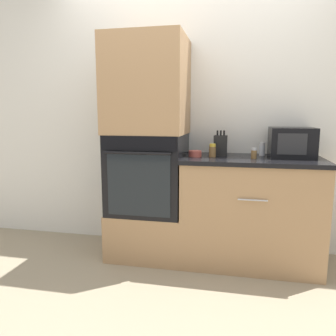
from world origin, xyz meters
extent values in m
plane|color=gray|center=(0.00, 0.00, 0.00)|extent=(12.00, 12.00, 0.00)
cube|color=silver|center=(0.00, 0.63, 1.25)|extent=(8.00, 0.05, 2.50)
cube|color=#A87F56|center=(-0.33, 0.30, 0.20)|extent=(0.67, 0.60, 0.41)
cube|color=black|center=(-0.33, 0.30, 0.76)|extent=(0.64, 0.59, 0.69)
cube|color=black|center=(-0.33, 0.00, 1.04)|extent=(0.62, 0.01, 0.12)
cube|color=#3FBFF2|center=(-0.33, 0.00, 1.04)|extent=(0.09, 0.00, 0.03)
cube|color=black|center=(-0.33, 0.00, 0.71)|extent=(0.53, 0.01, 0.52)
cylinder|color=black|center=(-0.33, -0.03, 0.97)|extent=(0.55, 0.02, 0.02)
cube|color=#A87F56|center=(-0.33, 0.30, 1.51)|extent=(0.67, 0.60, 0.81)
cube|color=#A87F56|center=(0.56, 0.30, 0.44)|extent=(1.13, 0.60, 0.88)
cube|color=black|center=(0.56, 0.30, 0.90)|extent=(1.15, 0.63, 0.03)
cylinder|color=#B7B7BC|center=(0.56, -0.01, 0.63)|extent=(0.22, 0.01, 0.01)
cube|color=black|center=(0.88, 0.42, 1.04)|extent=(0.36, 0.34, 0.25)
cube|color=#28282B|center=(0.86, 0.24, 1.04)|extent=(0.22, 0.01, 0.17)
cube|color=black|center=(0.29, 0.41, 1.00)|extent=(0.11, 0.12, 0.17)
cylinder|color=black|center=(0.27, 0.41, 1.11)|extent=(0.02, 0.02, 0.04)
cylinder|color=black|center=(0.29, 0.41, 1.11)|extent=(0.02, 0.02, 0.04)
cylinder|color=black|center=(0.32, 0.41, 1.11)|extent=(0.02, 0.02, 0.04)
cylinder|color=#B24C42|center=(0.09, 0.26, 0.94)|extent=(0.11, 0.11, 0.05)
cylinder|color=silver|center=(0.65, 0.46, 0.96)|extent=(0.05, 0.05, 0.09)
cylinder|color=#B7B7BC|center=(0.65, 0.46, 1.02)|extent=(0.05, 0.05, 0.02)
cylinder|color=brown|center=(0.57, 0.24, 0.95)|extent=(0.05, 0.05, 0.07)
cylinder|color=#B7B7BC|center=(0.57, 0.24, 0.99)|extent=(0.04, 0.04, 0.02)
cylinder|color=brown|center=(0.24, 0.27, 0.96)|extent=(0.06, 0.06, 0.09)
cylinder|color=gold|center=(0.24, 0.27, 1.02)|extent=(0.05, 0.05, 0.02)
camera|label=1|loc=(0.43, -2.48, 1.27)|focal=35.00mm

